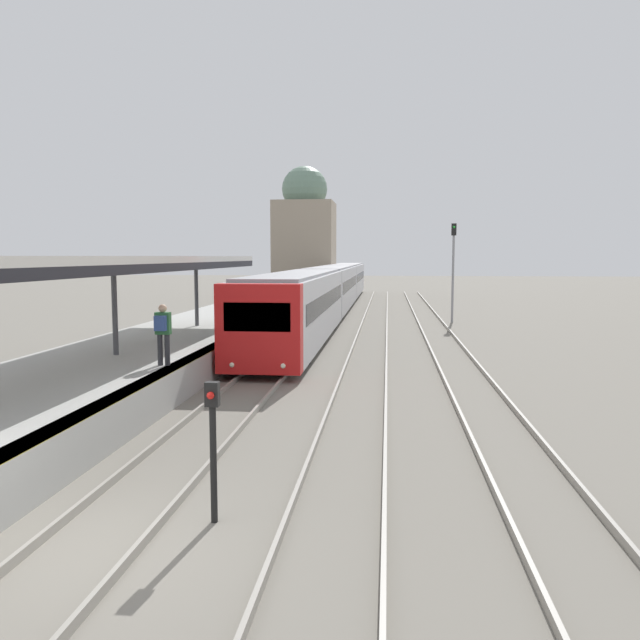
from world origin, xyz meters
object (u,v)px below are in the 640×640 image
at_px(train_near, 331,287).
at_px(signal_post_near, 213,437).
at_px(person_on_platform, 163,329).
at_px(signal_mast_far, 453,262).

distance_m(train_near, signal_post_near, 35.54).
height_order(person_on_platform, signal_mast_far, signal_mast_far).
xyz_separation_m(person_on_platform, signal_post_near, (3.50, -7.46, -0.67)).
bearing_deg(person_on_platform, signal_post_near, -64.84).
distance_m(person_on_platform, signal_mast_far, 23.71).
height_order(signal_post_near, signal_mast_far, signal_mast_far).
bearing_deg(signal_mast_far, person_on_platform, -114.67).
relative_size(person_on_platform, signal_mast_far, 0.28).
bearing_deg(train_near, signal_mast_far, -39.97).
bearing_deg(signal_post_near, person_on_platform, 115.16).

